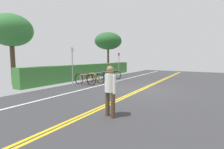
% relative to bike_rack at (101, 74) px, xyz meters
% --- Properties ---
extents(ground_plane, '(30.57, 10.02, 0.05)m').
position_rel_bike_rack_xyz_m(ground_plane, '(-1.59, -3.99, -0.58)').
color(ground_plane, '#353538').
extents(centre_line_yellow_inner, '(27.51, 0.10, 0.00)m').
position_rel_bike_rack_xyz_m(centre_line_yellow_inner, '(-1.59, -4.07, -0.55)').
color(centre_line_yellow_inner, gold).
rests_on(centre_line_yellow_inner, ground_plane).
extents(centre_line_yellow_outer, '(27.51, 0.10, 0.00)m').
position_rel_bike_rack_xyz_m(centre_line_yellow_outer, '(-1.59, -3.91, -0.55)').
color(centre_line_yellow_outer, gold).
rests_on(centre_line_yellow_outer, ground_plane).
extents(bike_lane_stripe_white, '(27.51, 0.12, 0.00)m').
position_rel_bike_rack_xyz_m(bike_lane_stripe_white, '(-1.59, -1.09, -0.55)').
color(bike_lane_stripe_white, white).
rests_on(bike_lane_stripe_white, ground_plane).
extents(bike_rack, '(4.83, 0.05, 0.73)m').
position_rel_bike_rack_xyz_m(bike_rack, '(0.00, 0.00, 0.00)').
color(bike_rack, '#9EA0A5').
rests_on(bike_rack, ground_plane).
extents(bicycle_0, '(0.46, 1.84, 0.78)m').
position_rel_bike_rack_xyz_m(bicycle_0, '(-1.93, -0.03, -0.18)').
color(bicycle_0, black).
rests_on(bicycle_0, ground_plane).
extents(bicycle_1, '(0.46, 1.75, 0.76)m').
position_rel_bike_rack_xyz_m(bicycle_1, '(-0.92, -0.13, -0.20)').
color(bicycle_1, black).
rests_on(bicycle_1, ground_plane).
extents(bicycle_2, '(0.57, 1.64, 0.71)m').
position_rel_bike_rack_xyz_m(bicycle_2, '(0.06, -0.04, -0.22)').
color(bicycle_2, black).
rests_on(bicycle_2, ground_plane).
extents(bicycle_3, '(0.46, 1.64, 0.69)m').
position_rel_bike_rack_xyz_m(bicycle_3, '(0.91, 0.13, -0.23)').
color(bicycle_3, black).
rests_on(bicycle_3, ground_plane).
extents(bicycle_4, '(0.46, 1.73, 0.75)m').
position_rel_bike_rack_xyz_m(bicycle_4, '(1.84, 0.08, -0.20)').
color(bicycle_4, black).
rests_on(bicycle_4, ground_plane).
extents(pedestrian, '(0.32, 0.47, 1.60)m').
position_rel_bike_rack_xyz_m(pedestrian, '(-6.35, -4.78, 0.36)').
color(pedestrian, '#4C3826').
rests_on(pedestrian, ground_plane).
extents(sign_post_near, '(0.36, 0.09, 2.52)m').
position_rel_bike_rack_xyz_m(sign_post_near, '(-2.91, 0.16, 0.95)').
color(sign_post_near, gray).
rests_on(sign_post_near, ground_plane).
extents(sign_post_far, '(0.36, 0.08, 2.33)m').
position_rel_bike_rack_xyz_m(sign_post_far, '(2.72, -0.13, 0.85)').
color(sign_post_far, gray).
rests_on(sign_post_far, ground_plane).
extents(hedge_backdrop, '(13.78, 0.81, 1.26)m').
position_rel_bike_rack_xyz_m(hedge_backdrop, '(1.50, 2.21, 0.08)').
color(hedge_backdrop, '#387533').
rests_on(hedge_backdrop, ground_plane).
extents(tree_near_left, '(2.75, 2.75, 4.71)m').
position_rel_bike_rack_xyz_m(tree_near_left, '(-4.52, 4.03, 3.07)').
color(tree_near_left, '#473323').
rests_on(tree_near_left, ground_plane).
extents(tree_mid, '(3.27, 3.27, 4.89)m').
position_rel_bike_rack_xyz_m(tree_mid, '(6.59, 3.48, 3.29)').
color(tree_mid, '#473323').
rests_on(tree_mid, ground_plane).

